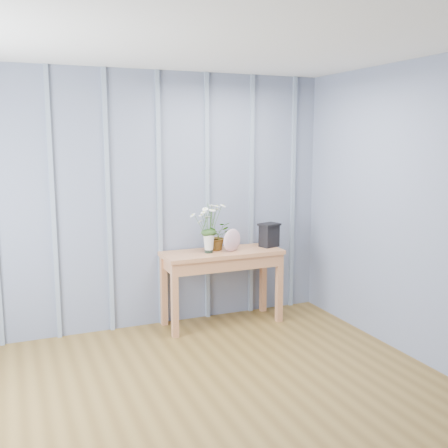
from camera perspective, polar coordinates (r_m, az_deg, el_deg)
name	(u,v)px	position (r m, az deg, el deg)	size (l,w,h in m)	color
ground	(224,446)	(3.48, -0.01, -22.98)	(4.50, 4.50, 0.00)	brown
room_shell	(174,120)	(3.80, -5.45, 11.19)	(4.00, 4.50, 2.50)	slate
sideboard	(222,262)	(5.24, -0.21, -4.18)	(1.20, 0.45, 0.75)	#AE6E44
daisy_vase	(209,221)	(5.08, -1.68, 0.38)	(0.36, 0.27, 0.51)	black
spider_plant	(217,236)	(5.25, -0.82, -1.31)	(0.25, 0.22, 0.28)	#1D3916
felt_disc_vessel	(232,240)	(5.17, 0.88, -1.77)	(0.23, 0.06, 0.23)	#9A5372
carved_box	(269,235)	(5.42, 4.94, -1.17)	(0.24, 0.21, 0.24)	black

